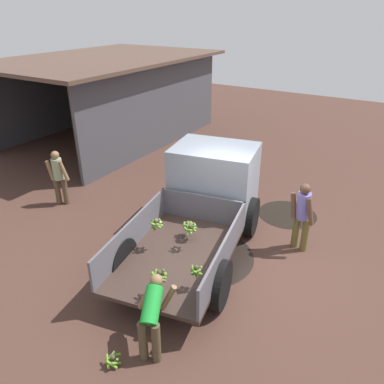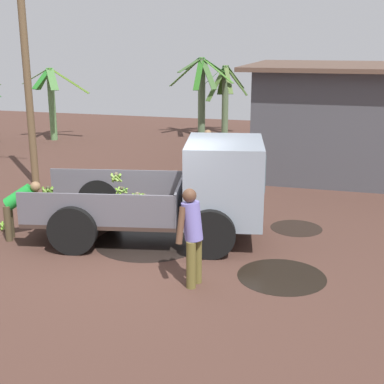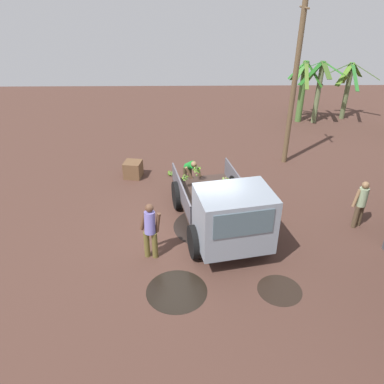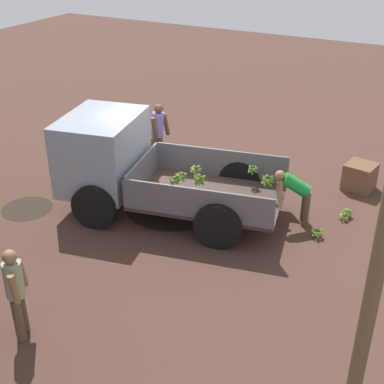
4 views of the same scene
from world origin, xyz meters
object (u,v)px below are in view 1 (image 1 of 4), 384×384
object	(u,v)px
person_worker_loading	(152,314)
banana_bunch_on_ground_1	(113,359)
cargo_truck	(208,192)
person_foreground_visitor	(303,214)
person_bystander_near_shed	(59,175)

from	to	relation	value
person_worker_loading	banana_bunch_on_ground_1	size ratio (longest dim) A/B	4.37
cargo_truck	banana_bunch_on_ground_1	xyz separation A→B (m)	(-4.14, -0.70, -0.96)
person_worker_loading	banana_bunch_on_ground_1	world-z (taller)	person_worker_loading
banana_bunch_on_ground_1	cargo_truck	bearing A→B (deg)	9.54
person_foreground_visitor	person_bystander_near_shed	xyz separation A→B (m)	(-1.35, 6.30, -0.05)
banana_bunch_on_ground_1	person_bystander_near_shed	bearing A→B (deg)	56.39
cargo_truck	banana_bunch_on_ground_1	world-z (taller)	cargo_truck
person_foreground_visitor	person_bystander_near_shed	size ratio (longest dim) A/B	1.06
cargo_truck	person_bystander_near_shed	distance (m)	4.26
person_worker_loading	banana_bunch_on_ground_1	bearing A→B (deg)	128.27
person_foreground_visitor	person_worker_loading	bearing A→B (deg)	-5.33
cargo_truck	banana_bunch_on_ground_1	size ratio (longest dim) A/B	17.96
cargo_truck	person_bystander_near_shed	bearing A→B (deg)	90.98
cargo_truck	banana_bunch_on_ground_1	distance (m)	4.31
person_bystander_near_shed	banana_bunch_on_ground_1	xyz separation A→B (m)	(-3.23, -4.85, -0.75)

